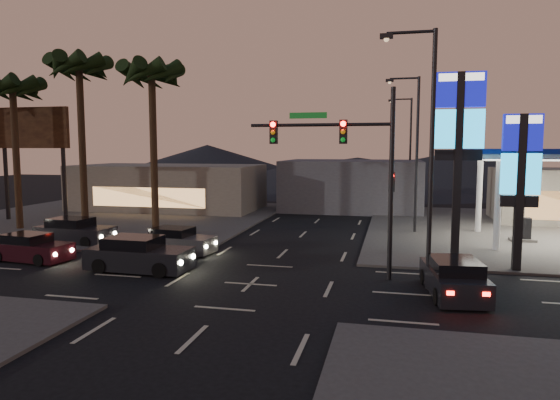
% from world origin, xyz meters
% --- Properties ---
extents(ground, '(140.00, 140.00, 0.00)m').
position_xyz_m(ground, '(0.00, 0.00, 0.00)').
color(ground, black).
rests_on(ground, ground).
extents(corner_lot_ne, '(24.00, 24.00, 0.12)m').
position_xyz_m(corner_lot_ne, '(16.00, 16.00, 0.06)').
color(corner_lot_ne, '#47443F').
rests_on(corner_lot_ne, ground).
extents(corner_lot_nw, '(24.00, 24.00, 0.12)m').
position_xyz_m(corner_lot_nw, '(-16.00, 16.00, 0.06)').
color(corner_lot_nw, '#47443F').
rests_on(corner_lot_nw, ground).
extents(pylon_sign_tall, '(2.20, 0.35, 9.00)m').
position_xyz_m(pylon_sign_tall, '(8.50, 5.50, 6.39)').
color(pylon_sign_tall, black).
rests_on(pylon_sign_tall, ground).
extents(pylon_sign_short, '(1.60, 0.35, 7.00)m').
position_xyz_m(pylon_sign_short, '(11.00, 4.50, 4.66)').
color(pylon_sign_short, black).
rests_on(pylon_sign_short, ground).
extents(traffic_signal_mast, '(6.10, 0.39, 8.00)m').
position_xyz_m(traffic_signal_mast, '(3.76, 1.99, 5.23)').
color(traffic_signal_mast, black).
rests_on(traffic_signal_mast, ground).
extents(pedestal_signal, '(0.32, 0.39, 4.30)m').
position_xyz_m(pedestal_signal, '(5.50, 6.98, 2.92)').
color(pedestal_signal, black).
rests_on(pedestal_signal, ground).
extents(streetlight_near, '(2.14, 0.25, 10.00)m').
position_xyz_m(streetlight_near, '(6.79, 1.00, 5.72)').
color(streetlight_near, black).
rests_on(streetlight_near, ground).
extents(streetlight_mid, '(2.14, 0.25, 10.00)m').
position_xyz_m(streetlight_mid, '(6.79, 14.00, 5.72)').
color(streetlight_mid, black).
rests_on(streetlight_mid, ground).
extents(streetlight_far, '(2.14, 0.25, 10.00)m').
position_xyz_m(streetlight_far, '(6.79, 28.00, 5.72)').
color(streetlight_far, black).
rests_on(streetlight_far, ground).
extents(palm_a, '(4.41, 4.41, 10.86)m').
position_xyz_m(palm_a, '(-9.00, 9.50, 9.43)').
color(palm_a, black).
rests_on(palm_a, ground).
extents(palm_b, '(4.41, 4.41, 11.46)m').
position_xyz_m(palm_b, '(-14.00, 9.50, 9.97)').
color(palm_b, black).
rests_on(palm_b, ground).
extents(palm_c, '(4.41, 4.41, 10.26)m').
position_xyz_m(palm_c, '(-19.00, 9.50, 8.88)').
color(palm_c, black).
rests_on(palm_c, ground).
extents(billboard, '(6.00, 0.30, 8.50)m').
position_xyz_m(billboard, '(-20.50, 13.00, 6.33)').
color(billboard, black).
rests_on(billboard, ground).
extents(building_far_west, '(16.00, 8.00, 4.00)m').
position_xyz_m(building_far_west, '(-14.00, 22.00, 2.00)').
color(building_far_west, '#726B5B').
rests_on(building_far_west, ground).
extents(building_far_mid, '(12.00, 9.00, 4.40)m').
position_xyz_m(building_far_mid, '(2.00, 26.00, 2.20)').
color(building_far_mid, '#4C4C51').
rests_on(building_far_mid, ground).
extents(hill_left, '(40.00, 40.00, 6.00)m').
position_xyz_m(hill_left, '(-25.00, 60.00, 3.00)').
color(hill_left, black).
rests_on(hill_left, ground).
extents(hill_right, '(50.00, 50.00, 5.00)m').
position_xyz_m(hill_right, '(15.00, 60.00, 2.50)').
color(hill_right, black).
rests_on(hill_right, ground).
extents(hill_center, '(60.00, 60.00, 4.00)m').
position_xyz_m(hill_center, '(0.00, 60.00, 2.00)').
color(hill_center, black).
rests_on(hill_center, ground).
extents(car_lane_a_front, '(4.80, 2.13, 1.55)m').
position_xyz_m(car_lane_a_front, '(-5.57, 1.05, 0.72)').
color(car_lane_a_front, black).
rests_on(car_lane_a_front, ground).
extents(car_lane_a_mid, '(4.23, 2.11, 1.34)m').
position_xyz_m(car_lane_a_mid, '(-11.78, 1.70, 0.62)').
color(car_lane_a_mid, black).
rests_on(car_lane_a_mid, ground).
extents(car_lane_b_front, '(4.22, 2.11, 1.33)m').
position_xyz_m(car_lane_b_front, '(-5.56, 5.05, 0.62)').
color(car_lane_b_front, '#565658').
rests_on(car_lane_b_front, ground).
extents(car_lane_b_mid, '(4.70, 2.25, 1.49)m').
position_xyz_m(car_lane_b_mid, '(-12.37, 6.03, 0.69)').
color(car_lane_b_mid, black).
rests_on(car_lane_b_mid, ground).
extents(suv_station, '(2.28, 4.46, 1.43)m').
position_xyz_m(suv_station, '(7.89, 0.24, 0.66)').
color(suv_station, black).
rests_on(suv_station, ground).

